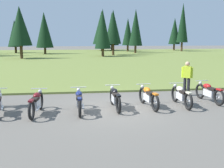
% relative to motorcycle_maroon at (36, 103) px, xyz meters
% --- Properties ---
extents(ground_plane, '(140.00, 140.00, 0.00)m').
position_rel_motorcycle_maroon_xyz_m(ground_plane, '(2.97, 0.41, -0.44)').
color(ground_plane, '#605B54').
extents(grass_moorland, '(80.00, 44.00, 0.10)m').
position_rel_motorcycle_maroon_xyz_m(grass_moorland, '(2.97, 25.55, -0.39)').
color(grass_moorland, olive).
rests_on(grass_moorland, ground).
extents(forest_treeline, '(44.31, 27.17, 8.83)m').
position_rel_motorcycle_maroon_xyz_m(forest_treeline, '(3.53, 34.47, 3.75)').
color(forest_treeline, '#47331E').
rests_on(forest_treeline, ground).
extents(motorcycle_maroon, '(0.62, 2.10, 0.88)m').
position_rel_motorcycle_maroon_xyz_m(motorcycle_maroon, '(0.00, 0.00, 0.00)').
color(motorcycle_maroon, black).
rests_on(motorcycle_maroon, ground).
extents(motorcycle_navy, '(0.62, 2.10, 0.88)m').
position_rel_motorcycle_maroon_xyz_m(motorcycle_navy, '(1.58, 0.08, 0.00)').
color(motorcycle_navy, black).
rests_on(motorcycle_navy, ground).
extents(motorcycle_black, '(0.62, 2.10, 0.88)m').
position_rel_motorcycle_maroon_xyz_m(motorcycle_black, '(3.01, 0.41, 0.00)').
color(motorcycle_black, black).
rests_on(motorcycle_black, ground).
extents(motorcycle_orange, '(0.62, 2.10, 0.88)m').
position_rel_motorcycle_maroon_xyz_m(motorcycle_orange, '(4.40, 0.47, 0.00)').
color(motorcycle_orange, black).
rests_on(motorcycle_orange, ground).
extents(motorcycle_cream, '(0.62, 2.10, 0.88)m').
position_rel_motorcycle_maroon_xyz_m(motorcycle_cream, '(5.82, 0.52, 0.00)').
color(motorcycle_cream, black).
rests_on(motorcycle_cream, ground).
extents(motorcycle_red, '(0.63, 2.10, 0.88)m').
position_rel_motorcycle_maroon_xyz_m(motorcycle_red, '(7.29, 1.00, 0.00)').
color(motorcycle_red, black).
rests_on(motorcycle_red, ground).
extents(rider_with_back_turned, '(0.47, 0.38, 1.67)m').
position_rel_motorcycle_maroon_xyz_m(rider_with_back_turned, '(6.82, 2.38, 0.51)').
color(rider_with_back_turned, black).
rests_on(rider_with_back_turned, ground).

